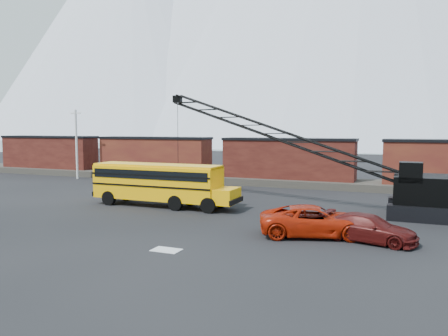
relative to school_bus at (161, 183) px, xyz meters
The scene contains 11 objects.
ground 8.81m from the school_bus, 47.05° to the right, with size 160.00×160.00×0.00m, color black.
gravel_berm 16.82m from the school_bus, 69.47° to the left, with size 120.00×5.00×0.70m, color #46423A.
boxcar_west_far 30.49m from the school_bus, 149.01° to the left, with size 13.70×3.10×4.17m.
boxcar_west_near 18.70m from the school_bus, 122.84° to the left, with size 13.70×3.10×4.17m.
boxcar_mid 16.78m from the school_bus, 69.47° to the left, with size 13.70×3.10×4.17m.
utility_pole 21.70m from the school_bus, 147.18° to the left, with size 1.40×0.24×8.00m.
snow_patch 12.25m from the school_bus, 58.27° to the right, with size 1.40×0.90×0.02m, color silver.
school_bus is the anchor object (origin of this frame).
red_pickup 13.42m from the school_bus, 20.74° to the right, with size 2.78×6.02×1.67m, color #B11F08.
maroon_suv 16.14m from the school_bus, 17.57° to the right, with size 1.99×4.91×1.42m, color #4A0E0D.
crawler_crane 10.44m from the school_bus, 23.69° to the left, with size 23.23×4.58×8.89m.
Camera 1 is at (11.02, -22.13, 5.95)m, focal length 35.00 mm.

